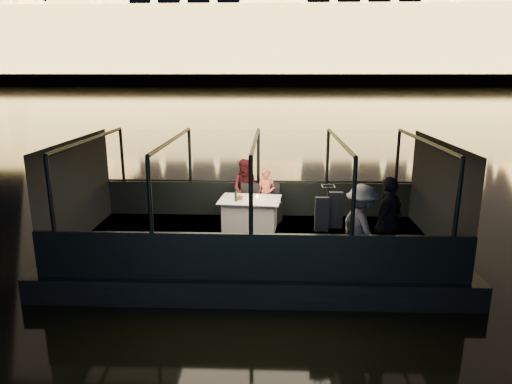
{
  "coord_description": "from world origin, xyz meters",
  "views": [
    {
      "loc": [
        0.38,
        -9.73,
        4.19
      ],
      "look_at": [
        0.0,
        0.4,
        1.55
      ],
      "focal_mm": 32.0,
      "sensor_mm": 36.0,
      "label": 1
    }
  ],
  "objects_px": {
    "person_man_maroon": "(246,191)",
    "wine_bottle": "(236,195)",
    "passenger_stripe": "(361,228)",
    "coat_stand": "(327,224)",
    "passenger_dark": "(388,226)",
    "dining_table_central": "(250,214)",
    "chair_port_left": "(250,206)",
    "chair_port_right": "(271,205)",
    "person_woman_coral": "(266,192)"
  },
  "relations": [
    {
      "from": "chair_port_left",
      "to": "passenger_dark",
      "type": "xyz_separation_m",
      "value": [
        2.8,
        -2.62,
        0.4
      ]
    },
    {
      "from": "passenger_dark",
      "to": "passenger_stripe",
      "type": "bearing_deg",
      "value": -38.99
    },
    {
      "from": "dining_table_central",
      "to": "chair_port_left",
      "type": "distance_m",
      "value": 0.51
    },
    {
      "from": "person_man_maroon",
      "to": "wine_bottle",
      "type": "xyz_separation_m",
      "value": [
        -0.18,
        -1.0,
        0.17
      ]
    },
    {
      "from": "coat_stand",
      "to": "person_man_maroon",
      "type": "xyz_separation_m",
      "value": [
        -1.73,
        3.05,
        -0.15
      ]
    },
    {
      "from": "dining_table_central",
      "to": "passenger_dark",
      "type": "relative_size",
      "value": 0.79
    },
    {
      "from": "person_woman_coral",
      "to": "wine_bottle",
      "type": "xyz_separation_m",
      "value": [
        -0.7,
        -0.96,
        0.17
      ]
    },
    {
      "from": "passenger_dark",
      "to": "dining_table_central",
      "type": "bearing_deg",
      "value": -90.33
    },
    {
      "from": "passenger_stripe",
      "to": "person_man_maroon",
      "type": "bearing_deg",
      "value": 16.17
    },
    {
      "from": "dining_table_central",
      "to": "chair_port_right",
      "type": "bearing_deg",
      "value": 48.8
    },
    {
      "from": "chair_port_right",
      "to": "coat_stand",
      "type": "bearing_deg",
      "value": -50.06
    },
    {
      "from": "person_man_maroon",
      "to": "coat_stand",
      "type": "bearing_deg",
      "value": -49.17
    },
    {
      "from": "person_man_maroon",
      "to": "wine_bottle",
      "type": "distance_m",
      "value": 1.03
    },
    {
      "from": "passenger_stripe",
      "to": "wine_bottle",
      "type": "relative_size",
      "value": 5.7
    },
    {
      "from": "coat_stand",
      "to": "passenger_dark",
      "type": "relative_size",
      "value": 0.93
    },
    {
      "from": "chair_port_right",
      "to": "person_woman_coral",
      "type": "distance_m",
      "value": 0.38
    },
    {
      "from": "chair_port_left",
      "to": "passenger_dark",
      "type": "height_order",
      "value": "passenger_dark"
    },
    {
      "from": "dining_table_central",
      "to": "coat_stand",
      "type": "height_order",
      "value": "coat_stand"
    },
    {
      "from": "chair_port_right",
      "to": "dining_table_central",
      "type": "bearing_deg",
      "value": -112.21
    },
    {
      "from": "person_woman_coral",
      "to": "passenger_dark",
      "type": "bearing_deg",
      "value": -46.83
    },
    {
      "from": "person_man_maroon",
      "to": "passenger_stripe",
      "type": "bearing_deg",
      "value": -40.96
    },
    {
      "from": "coat_stand",
      "to": "passenger_dark",
      "type": "distance_m",
      "value": 1.19
    },
    {
      "from": "chair_port_left",
      "to": "passenger_dark",
      "type": "distance_m",
      "value": 3.86
    },
    {
      "from": "wine_bottle",
      "to": "coat_stand",
      "type": "bearing_deg",
      "value": -47.09
    },
    {
      "from": "dining_table_central",
      "to": "person_woman_coral",
      "type": "height_order",
      "value": "person_woman_coral"
    },
    {
      "from": "person_woman_coral",
      "to": "passenger_stripe",
      "type": "relative_size",
      "value": 0.8
    },
    {
      "from": "coat_stand",
      "to": "person_man_maroon",
      "type": "bearing_deg",
      "value": 119.52
    },
    {
      "from": "coat_stand",
      "to": "chair_port_right",
      "type": "bearing_deg",
      "value": 110.95
    },
    {
      "from": "chair_port_left",
      "to": "person_woman_coral",
      "type": "distance_m",
      "value": 0.58
    },
    {
      "from": "person_woman_coral",
      "to": "person_man_maroon",
      "type": "distance_m",
      "value": 0.52
    },
    {
      "from": "person_woman_coral",
      "to": "wine_bottle",
      "type": "height_order",
      "value": "person_woman_coral"
    },
    {
      "from": "wine_bottle",
      "to": "dining_table_central",
      "type": "bearing_deg",
      "value": 29.62
    },
    {
      "from": "person_woman_coral",
      "to": "passenger_dark",
      "type": "relative_size",
      "value": 0.74
    },
    {
      "from": "chair_port_right",
      "to": "person_man_maroon",
      "type": "height_order",
      "value": "person_man_maroon"
    },
    {
      "from": "chair_port_left",
      "to": "passenger_dark",
      "type": "relative_size",
      "value": 0.54
    },
    {
      "from": "dining_table_central",
      "to": "passenger_dark",
      "type": "distance_m",
      "value": 3.51
    },
    {
      "from": "chair_port_right",
      "to": "passenger_dark",
      "type": "relative_size",
      "value": 0.54
    },
    {
      "from": "coat_stand",
      "to": "passenger_stripe",
      "type": "xyz_separation_m",
      "value": [
        0.64,
        -0.02,
        -0.05
      ]
    },
    {
      "from": "person_man_maroon",
      "to": "chair_port_right",
      "type": "bearing_deg",
      "value": -8.53
    },
    {
      "from": "coat_stand",
      "to": "passenger_stripe",
      "type": "relative_size",
      "value": 1.0
    },
    {
      "from": "chair_port_left",
      "to": "wine_bottle",
      "type": "height_order",
      "value": "wine_bottle"
    },
    {
      "from": "passenger_stripe",
      "to": "coat_stand",
      "type": "bearing_deg",
      "value": 67.1
    },
    {
      "from": "person_man_maroon",
      "to": "passenger_stripe",
      "type": "height_order",
      "value": "passenger_stripe"
    },
    {
      "from": "person_woman_coral",
      "to": "passenger_stripe",
      "type": "distance_m",
      "value": 3.55
    },
    {
      "from": "chair_port_right",
      "to": "passenger_stripe",
      "type": "distance_m",
      "value": 3.34
    },
    {
      "from": "person_woman_coral",
      "to": "wine_bottle",
      "type": "bearing_deg",
      "value": -122.68
    },
    {
      "from": "coat_stand",
      "to": "person_woman_coral",
      "type": "relative_size",
      "value": 1.25
    },
    {
      "from": "dining_table_central",
      "to": "wine_bottle",
      "type": "distance_m",
      "value": 0.65
    },
    {
      "from": "wine_bottle",
      "to": "passenger_stripe",
      "type": "bearing_deg",
      "value": -39.01
    },
    {
      "from": "chair_port_right",
      "to": "wine_bottle",
      "type": "xyz_separation_m",
      "value": [
        -0.83,
        -0.76,
        0.47
      ]
    }
  ]
}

